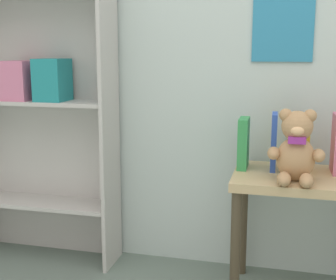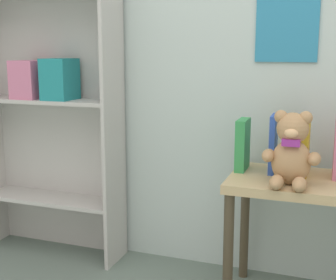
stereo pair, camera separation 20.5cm
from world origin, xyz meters
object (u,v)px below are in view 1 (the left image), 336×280
(bookshelf_side, at_px, (41,80))
(book_standing_yellow, at_px, (305,144))
(teddy_bear, at_px, (296,149))
(book_standing_green, at_px, (243,143))
(display_table, at_px, (303,197))
(book_standing_blue, at_px, (274,142))

(bookshelf_side, bearing_deg, book_standing_yellow, -3.98)
(teddy_bear, bearing_deg, book_standing_green, 142.29)
(book_standing_yellow, bearing_deg, display_table, -90.38)
(teddy_bear, height_order, book_standing_yellow, teddy_bear)
(book_standing_blue, relative_size, book_standing_yellow, 1.05)
(book_standing_blue, bearing_deg, book_standing_green, -179.78)
(display_table, xyz_separation_m, book_standing_yellow, (0.00, 0.06, 0.21))
(display_table, height_order, book_standing_yellow, book_standing_yellow)
(teddy_bear, height_order, book_standing_green, teddy_bear)
(display_table, bearing_deg, book_standing_blue, 153.25)
(display_table, height_order, teddy_bear, teddy_bear)
(bookshelf_side, distance_m, book_standing_green, 1.02)
(book_standing_green, bearing_deg, display_table, -13.44)
(bookshelf_side, relative_size, book_standing_green, 7.36)
(book_standing_blue, height_order, book_standing_yellow, book_standing_blue)
(display_table, xyz_separation_m, book_standing_green, (-0.25, 0.06, 0.20))
(teddy_bear, distance_m, book_standing_blue, 0.19)
(book_standing_blue, bearing_deg, bookshelf_side, 174.50)
(book_standing_green, distance_m, book_standing_blue, 0.13)
(display_table, distance_m, book_standing_green, 0.33)
(book_standing_green, bearing_deg, book_standing_blue, 1.39)
(book_standing_blue, bearing_deg, book_standing_yellow, -1.13)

